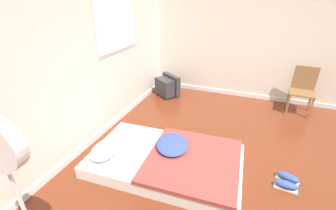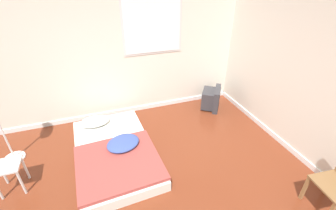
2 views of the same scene
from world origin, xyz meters
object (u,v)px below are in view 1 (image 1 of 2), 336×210
(crt_tv, at_px, (167,86))
(wooden_chair, at_px, (303,87))
(mattress_bed, at_px, (166,159))
(standing_fan, at_px, (9,172))
(sneaker_pair, at_px, (287,181))

(crt_tv, xyz_separation_m, wooden_chair, (0.26, -2.69, 0.28))
(mattress_bed, relative_size, standing_fan, 1.38)
(crt_tv, relative_size, wooden_chair, 0.71)
(crt_tv, relative_size, standing_fan, 0.42)
(wooden_chair, relative_size, standing_fan, 0.60)
(sneaker_pair, bearing_deg, standing_fan, 131.72)
(mattress_bed, distance_m, crt_tv, 2.38)
(standing_fan, bearing_deg, mattress_bed, -17.38)
(wooden_chair, bearing_deg, crt_tv, 95.45)
(crt_tv, xyz_separation_m, standing_fan, (-3.75, -0.37, 0.83))
(mattress_bed, height_order, standing_fan, standing_fan)
(sneaker_pair, xyz_separation_m, standing_fan, (-1.75, 1.97, 1.00))
(crt_tv, bearing_deg, wooden_chair, -84.55)
(crt_tv, distance_m, standing_fan, 3.86)
(mattress_bed, xyz_separation_m, crt_tv, (2.22, 0.85, 0.11))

